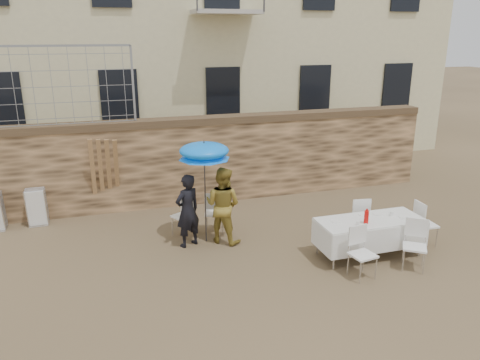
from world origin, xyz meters
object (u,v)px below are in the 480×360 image
object	(u,v)px
banquet_table	(370,221)
table_chair_front_right	(415,246)
umbrella	(204,154)
table_chair_back	(357,217)
soda_bottle	(366,217)
table_chair_side	(426,223)
man_suit	(188,211)
chair_stack_right	(37,205)
couple_chair_left	(183,215)
table_chair_front_left	(363,254)
couple_chair_right	(214,211)
woman_dress	(223,205)

from	to	relation	value
banquet_table	table_chair_front_right	world-z (taller)	table_chair_front_right
umbrella	banquet_table	size ratio (longest dim) A/B	0.98
table_chair_back	table_chair_front_right	bearing A→B (deg)	109.19
soda_bottle	table_chair_side	xyz separation A→B (m)	(1.60, 0.25, -0.43)
man_suit	table_chair_side	distance (m)	4.97
table_chair_front_right	chair_stack_right	xyz separation A→B (m)	(-6.98, 4.45, -0.02)
couple_chair_left	table_chair_front_left	bearing A→B (deg)	105.13
umbrella	couple_chair_left	xyz separation A→B (m)	(-0.40, 0.45, -1.45)
couple_chair_right	table_chair_side	size ratio (longest dim) A/B	1.00
table_chair_side	chair_stack_right	distance (m)	8.66
man_suit	couple_chair_left	size ratio (longest dim) A/B	1.63
banquet_table	woman_dress	bearing A→B (deg)	149.98
table_chair_front_left	banquet_table	bearing A→B (deg)	41.84
couple_chair_left	table_chair_back	bearing A→B (deg)	131.20
table_chair_front_right	chair_stack_right	size ratio (longest dim) A/B	1.04
woman_dress	banquet_table	distance (m)	3.01
couple_chair_right	table_chair_front_left	size ratio (longest dim) A/B	1.00
chair_stack_right	umbrella	bearing A→B (deg)	-30.75
man_suit	table_chair_back	xyz separation A→B (m)	(3.56, -0.71, -0.30)
table_chair_side	couple_chair_right	bearing A→B (deg)	67.05
couple_chair_left	table_chair_side	world-z (taller)	same
couple_chair_right	soda_bottle	size ratio (longest dim) A/B	3.69
man_suit	table_chair_back	bearing A→B (deg)	143.63
umbrella	table_chair_front_right	xyz separation A→B (m)	(3.46, -2.36, -1.45)
chair_stack_right	couple_chair_left	bearing A→B (deg)	-27.79
table_chair_front_left	table_chair_side	xyz separation A→B (m)	(2.00, 0.85, 0.00)
man_suit	table_chair_front_right	distance (m)	4.48
couple_chair_right	soda_bottle	world-z (taller)	soda_bottle
couple_chair_right	table_chair_front_left	bearing A→B (deg)	142.63
umbrella	table_chair_side	world-z (taller)	umbrella
couple_chair_left	table_chair_front_right	bearing A→B (deg)	114.60
couple_chair_left	table_chair_side	bearing A→B (deg)	128.29
man_suit	banquet_table	xyz separation A→B (m)	(3.36, -1.51, -0.05)
table_chair_front_left	table_chair_side	world-z (taller)	same
man_suit	chair_stack_right	world-z (taller)	man_suit
man_suit	couple_chair_right	xyz separation A→B (m)	(0.70, 0.55, -0.30)
table_chair_side	couple_chair_left	bearing A→B (deg)	70.44
couple_chair_left	table_chair_front_right	world-z (taller)	same
man_suit	banquet_table	world-z (taller)	man_suit
couple_chair_left	banquet_table	bearing A→B (deg)	119.16
man_suit	couple_chair_right	distance (m)	0.94
umbrella	woman_dress	bearing A→B (deg)	-15.95
table_chair_front_right	table_chair_side	bearing A→B (deg)	78.21
soda_bottle	woman_dress	bearing A→B (deg)	145.47
table_chair_back	woman_dress	bearing A→B (deg)	-5.88
table_chair_front_left	table_chair_front_right	distance (m)	1.10
banquet_table	table_chair_front_left	size ratio (longest dim) A/B	2.19
banquet_table	soda_bottle	bearing A→B (deg)	-143.13
table_chair_front_right	chair_stack_right	bearing A→B (deg)	-177.68
table_chair_front_left	chair_stack_right	world-z (taller)	table_chair_front_left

